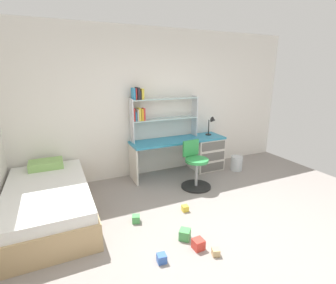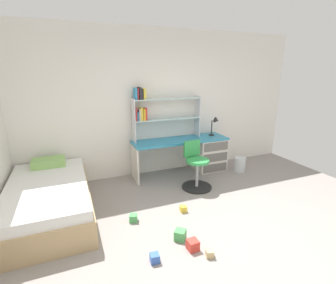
# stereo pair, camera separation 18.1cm
# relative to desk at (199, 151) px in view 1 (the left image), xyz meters

# --- Properties ---
(ground_plane) EXTENTS (6.07, 6.08, 0.02)m
(ground_plane) POSITION_rel_desk_xyz_m (-0.87, -2.25, -0.40)
(ground_plane) COLOR gray
(room_shell) EXTENTS (6.07, 6.08, 2.74)m
(room_shell) POSITION_rel_desk_xyz_m (-2.15, -0.96, 0.98)
(room_shell) COLOR white
(room_shell) RESTS_ON ground_plane
(desk) EXTENTS (1.89, 0.54, 0.70)m
(desk) POSITION_rel_desk_xyz_m (0.00, 0.00, 0.00)
(desk) COLOR teal
(desk) RESTS_ON ground_plane
(bookshelf_hutch) EXTENTS (1.33, 0.22, 1.00)m
(bookshelf_hutch) POSITION_rel_desk_xyz_m (-0.90, 0.15, 0.89)
(bookshelf_hutch) COLOR silver
(bookshelf_hutch) RESTS_ON desk
(desk_lamp) EXTENTS (0.20, 0.17, 0.38)m
(desk_lamp) POSITION_rel_desk_xyz_m (0.29, 0.02, 0.57)
(desk_lamp) COLOR black
(desk_lamp) RESTS_ON desk
(swivel_chair) EXTENTS (0.52, 0.52, 0.82)m
(swivel_chair) POSITION_rel_desk_xyz_m (-0.50, -0.68, -0.06)
(swivel_chair) COLOR black
(swivel_chair) RESTS_ON ground_plane
(bed_platform) EXTENTS (1.09, 1.97, 0.61)m
(bed_platform) POSITION_rel_desk_xyz_m (-2.84, -0.70, -0.14)
(bed_platform) COLOR tan
(bed_platform) RESTS_ON ground_plane
(waste_bin) EXTENTS (0.24, 0.24, 0.29)m
(waste_bin) POSITION_rel_desk_xyz_m (0.68, -0.37, -0.24)
(waste_bin) COLOR silver
(waste_bin) RESTS_ON ground_plane
(toy_block_red_0) EXTENTS (0.13, 0.13, 0.12)m
(toy_block_red_0) POSITION_rel_desk_xyz_m (-1.29, -2.10, -0.33)
(toy_block_red_0) COLOR red
(toy_block_red_0) RESTS_ON ground_plane
(toy_block_natural_1) EXTENTS (0.10, 0.10, 0.08)m
(toy_block_natural_1) POSITION_rel_desk_xyz_m (-1.17, -2.28, -0.35)
(toy_block_natural_1) COLOR tan
(toy_block_natural_1) RESTS_ON ground_plane
(toy_block_blue_2) EXTENTS (0.10, 0.10, 0.10)m
(toy_block_blue_2) POSITION_rel_desk_xyz_m (-1.76, -2.12, -0.34)
(toy_block_blue_2) COLOR #3860B7
(toy_block_blue_2) RESTS_ON ground_plane
(toy_block_green_3) EXTENTS (0.13, 0.13, 0.10)m
(toy_block_green_3) POSITION_rel_desk_xyz_m (-1.78, -1.30, -0.34)
(toy_block_green_3) COLOR #479E51
(toy_block_green_3) RESTS_ON ground_plane
(toy_block_yellow_4) EXTENTS (0.10, 0.10, 0.09)m
(toy_block_yellow_4) POSITION_rel_desk_xyz_m (-1.05, -1.33, -0.34)
(toy_block_yellow_4) COLOR gold
(toy_block_yellow_4) RESTS_ON ground_plane
(toy_block_green_5) EXTENTS (0.18, 0.18, 0.13)m
(toy_block_green_5) POSITION_rel_desk_xyz_m (-1.35, -1.88, -0.32)
(toy_block_green_5) COLOR #479E51
(toy_block_green_5) RESTS_ON ground_plane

